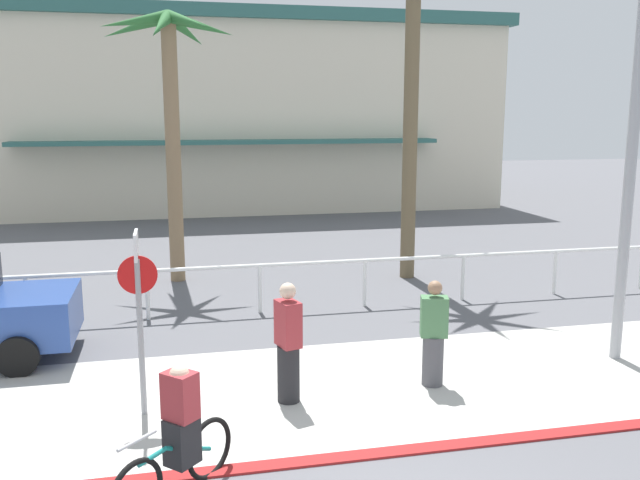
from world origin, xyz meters
TOP-DOWN VIEW (x-y plane):
  - ground_plane at (0.00, 10.00)m, footprint 80.00×80.00m
  - sidewalk_strip at (0.00, 4.20)m, footprint 44.00×4.00m
  - curb_paint at (0.00, 2.20)m, footprint 44.00×0.24m
  - building_backdrop at (0.72, 27.50)m, footprint 23.94×12.42m
  - rail_fence at (-0.00, 8.50)m, footprint 27.25×0.08m
  - stop_sign_bike_lane at (-2.21, 3.97)m, footprint 0.52×0.56m
  - palm_tree_3 at (-1.67, 11.75)m, footprint 3.15×3.19m
  - palm_tree_4 at (4.09, 10.80)m, footprint 3.05×3.25m
  - cyclist_teal_0 at (-1.76, 1.82)m, footprint 1.33×1.33m
  - pedestrian_0 at (2.04, 4.07)m, footprint 0.46×0.39m
  - pedestrian_1 at (-0.19, 3.95)m, footprint 0.40×0.46m

SIDE VIEW (x-z plane):
  - ground_plane at x=0.00m, z-range 0.00..0.00m
  - sidewalk_strip at x=0.00m, z-range 0.00..0.02m
  - curb_paint at x=0.00m, z-range 0.00..0.03m
  - cyclist_teal_0 at x=-1.76m, z-range -0.06..1.44m
  - pedestrian_0 at x=2.04m, z-range -0.07..1.58m
  - pedestrian_1 at x=-0.19m, z-range -0.06..1.71m
  - rail_fence at x=0.00m, z-range 0.32..1.36m
  - stop_sign_bike_lane at x=-2.21m, z-range 0.40..2.96m
  - building_backdrop at x=0.72m, z-range 0.02..8.20m
  - palm_tree_3 at x=-1.67m, z-range 1.63..8.08m
  - palm_tree_4 at x=4.09m, z-range 2.08..10.40m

